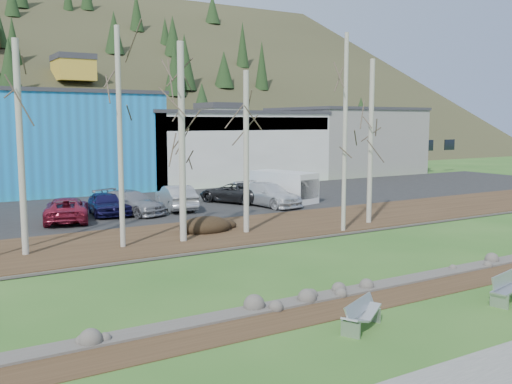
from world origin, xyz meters
TOP-DOWN VIEW (x-y plane):
  - ground at (0.00, 0.00)m, footprint 200.00×200.00m
  - dirt_strip at (0.00, 2.10)m, footprint 80.00×1.80m
  - near_bank_rocks at (0.00, 3.10)m, footprint 80.00×0.80m
  - river at (0.00, 7.20)m, footprint 80.00×8.00m
  - far_bank_rocks at (0.00, 11.30)m, footprint 80.00×0.80m
  - far_bank at (0.00, 14.50)m, footprint 80.00×7.00m
  - parking_lot at (0.00, 25.00)m, footprint 80.00×14.00m
  - building_blue at (-6.00, 39.00)m, footprint 20.40×12.24m
  - building_white at (12.00, 38.98)m, footprint 18.36×12.24m
  - building_grey at (28.00, 39.00)m, footprint 14.28×12.24m
  - hillside at (0.00, 84.00)m, footprint 160.00×72.00m
  - bench_intact at (2.11, -0.30)m, footprint 1.94×0.96m
  - bench_damaged at (-3.59, 0.34)m, footprint 1.84×1.27m
  - dirt_mound at (-1.34, 14.93)m, footprint 2.83×2.00m
  - birch_0 at (-10.26, 14.18)m, footprint 0.28×0.28m
  - birch_2 at (-3.32, 13.26)m, footprint 0.32×0.32m
  - birch_3 at (-6.20, 13.50)m, footprint 0.23×0.23m
  - birch_4 at (0.36, 13.61)m, footprint 0.28×0.28m
  - birch_5 at (-2.87, 14.27)m, footprint 0.22×0.22m
  - birch_6 at (4.90, 11.34)m, footprint 0.22×0.22m
  - birch_7 at (7.67, 12.45)m, footprint 0.27×0.27m
  - car_2 at (-6.84, 21.62)m, footprint 3.51×5.45m
  - car_3 at (-2.89, 22.23)m, footprint 3.96×5.40m
  - car_4 at (-4.35, 22.70)m, footprint 2.13×4.27m
  - car_5 at (0.26, 22.50)m, footprint 2.31×4.98m
  - car_6 at (5.01, 23.50)m, footprint 4.37×5.47m
  - car_7 at (6.24, 20.78)m, footprint 3.04×5.61m
  - car_9 at (-3.74, 22.70)m, footprint 2.13×4.27m
  - van_white at (8.41, 21.91)m, footprint 3.13×5.20m

SIDE VIEW (x-z plane):
  - ground at x=0.00m, z-range 0.00..0.00m
  - near_bank_rocks at x=0.00m, z-range -0.25..0.25m
  - river at x=0.00m, z-range -0.45..0.45m
  - far_bank_rocks at x=0.00m, z-range -0.23..0.23m
  - dirt_strip at x=0.00m, z-range 0.00..0.03m
  - parking_lot at x=0.00m, z-range 0.00..0.14m
  - far_bank at x=0.00m, z-range 0.00..0.15m
  - bench_damaged at x=-3.59m, z-range 0.00..0.79m
  - dirt_mound at x=-1.34m, z-range 0.15..0.71m
  - bench_intact at x=2.11m, z-range 0.00..0.93m
  - car_6 at x=5.01m, z-range 0.14..1.52m
  - car_2 at x=-6.84m, z-range 0.14..1.54m
  - car_4 at x=-4.35m, z-range 0.14..1.54m
  - car_9 at x=-3.74m, z-range 0.14..1.54m
  - car_3 at x=-2.89m, z-range 0.14..1.59m
  - car_7 at x=6.24m, z-range 0.14..1.68m
  - car_5 at x=0.26m, z-range 0.14..1.72m
  - van_white at x=8.41m, z-range 0.14..2.27m
  - building_white at x=12.00m, z-range 0.01..6.81m
  - building_grey at x=28.00m, z-range 0.01..7.31m
  - birch_5 at x=-2.87m, z-range 0.15..8.12m
  - building_blue at x=-6.00m, z-range 0.01..8.31m
  - birch_4 at x=0.36m, z-range 0.15..8.34m
  - birch_7 at x=7.67m, z-range 0.15..9.20m
  - birch_0 at x=-10.26m, z-range 0.15..9.21m
  - birch_2 at x=-3.32m, z-range 0.15..9.46m
  - birch_3 at x=-6.20m, z-range 0.15..9.97m
  - birch_6 at x=4.90m, z-range 0.15..10.25m
  - hillside at x=0.00m, z-range 0.00..35.00m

